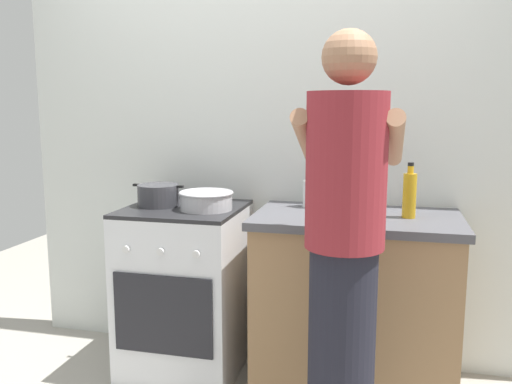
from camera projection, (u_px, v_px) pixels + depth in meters
The scene contains 9 objects.
back_wall at pixel (299, 138), 2.99m from camera, with size 3.20×0.10×2.50m.
countertop at pixel (354, 303), 2.69m from camera, with size 1.00×0.60×0.90m.
stove_range at pixel (185, 289), 2.91m from camera, with size 0.60×0.62×0.90m.
pot at pixel (158, 195), 2.86m from camera, with size 0.28×0.22×0.11m.
mixing_bowl at pixel (206, 200), 2.76m from camera, with size 0.28×0.28×0.09m.
utensil_crock at pixel (313, 190), 2.82m from camera, with size 0.10×0.10×0.33m.
spice_bottle at pixel (362, 210), 2.54m from camera, with size 0.04×0.04×0.09m.
oil_bottle at pixel (410, 194), 2.55m from camera, with size 0.06×0.06×0.26m.
person at pixel (344, 257), 2.05m from camera, with size 0.41×0.50×1.70m.
Camera 1 is at (0.69, -2.46, 1.43)m, focal length 37.84 mm.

